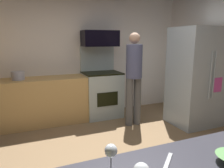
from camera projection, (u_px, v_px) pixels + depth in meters
The scene contains 9 objects.
wall_back at pixel (73, 55), 4.59m from camera, with size 5.20×0.12×2.60m, color silver.
lower_cabinet_run at pixel (31, 102), 4.10m from camera, with size 2.40×0.60×0.90m, color tan.
oven_range at pixel (102, 92), 4.61m from camera, with size 0.76×0.65×1.48m.
microwave at pixel (100, 38), 4.46m from camera, with size 0.74×0.38×0.33m, color black.
refrigerator at pixel (196, 77), 4.09m from camera, with size 0.86×0.77×1.85m.
person_cook at pixel (134, 74), 4.01m from camera, with size 0.31×0.30×1.75m.
wine_glass_far at pixel (111, 152), 1.16m from camera, with size 0.07×0.07×0.17m.
knife_chef at pixel (167, 163), 1.27m from camera, with size 0.23×0.02×0.01m, color #B7BABF.
stock_pot at pixel (18, 76), 3.92m from camera, with size 0.23×0.23×0.16m, color #B2B0BC.
Camera 1 is at (-0.98, -2.25, 1.62)m, focal length 34.54 mm.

